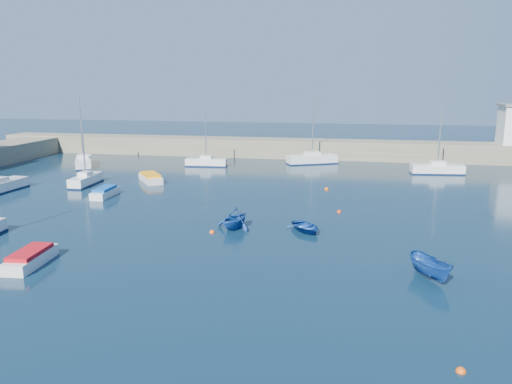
% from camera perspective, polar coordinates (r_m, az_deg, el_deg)
% --- Properties ---
extents(ground, '(220.00, 220.00, 0.00)m').
position_cam_1_polar(ground, '(28.52, -1.33, -9.47)').
color(ground, '#0C2234').
rests_on(ground, ground).
extents(back_wall, '(96.00, 4.50, 2.60)m').
position_cam_1_polar(back_wall, '(72.69, 6.44, 4.92)').
color(back_wall, '#706A55').
rests_on(back_wall, ground).
extents(sailboat_3, '(1.78, 5.38, 7.12)m').
position_cam_1_polar(sailboat_3, '(55.92, -18.87, 1.35)').
color(sailboat_3, silver).
rests_on(sailboat_3, ground).
extents(sailboat_4, '(4.88, 6.76, 8.82)m').
position_cam_1_polar(sailboat_4, '(68.55, -19.11, 3.30)').
color(sailboat_4, silver).
rests_on(sailboat_4, ground).
extents(sailboat_5, '(5.41, 1.88, 7.11)m').
position_cam_1_polar(sailboat_5, '(65.28, -5.71, 3.44)').
color(sailboat_5, silver).
rests_on(sailboat_5, ground).
extents(sailboat_6, '(6.88, 4.66, 8.91)m').
position_cam_1_polar(sailboat_6, '(67.42, 6.43, 3.78)').
color(sailboat_6, silver).
rests_on(sailboat_6, ground).
extents(sailboat_7, '(6.24, 2.40, 8.11)m').
position_cam_1_polar(sailboat_7, '(63.24, 20.00, 2.52)').
color(sailboat_7, silver).
rests_on(sailboat_7, ground).
extents(motorboat_0, '(1.81, 4.23, 0.92)m').
position_cam_1_polar(motorboat_0, '(32.76, -24.37, -6.87)').
color(motorboat_0, silver).
rests_on(motorboat_0, ground).
extents(motorboat_1, '(1.48, 3.84, 0.93)m').
position_cam_1_polar(motorboat_1, '(49.57, -16.90, -0.03)').
color(motorboat_1, silver).
rests_on(motorboat_1, ground).
extents(motorboat_2, '(4.03, 4.65, 0.95)m').
position_cam_1_polar(motorboat_2, '(55.90, -11.96, 1.61)').
color(motorboat_2, silver).
rests_on(motorboat_2, ground).
extents(dinghy_center, '(3.60, 3.82, 0.64)m').
position_cam_1_polar(dinghy_center, '(36.67, 5.72, -3.99)').
color(dinghy_center, navy).
rests_on(dinghy_center, ground).
extents(dinghy_left, '(3.60, 3.85, 1.64)m').
position_cam_1_polar(dinghy_left, '(36.97, -2.46, -3.00)').
color(dinghy_left, navy).
rests_on(dinghy_left, ground).
extents(dinghy_right, '(2.64, 3.46, 1.26)m').
position_cam_1_polar(dinghy_right, '(29.40, 19.36, -8.19)').
color(dinghy_right, navy).
rests_on(dinghy_right, ground).
extents(buoy_0, '(0.40, 0.40, 0.40)m').
position_cam_1_polar(buoy_0, '(36.37, -5.04, -4.64)').
color(buoy_0, '#E44B0C').
rests_on(buoy_0, ground).
extents(buoy_1, '(0.39, 0.39, 0.39)m').
position_cam_1_polar(buoy_1, '(42.45, 9.48, -2.29)').
color(buoy_1, red).
rests_on(buoy_1, ground).
extents(buoy_3, '(0.47, 0.47, 0.47)m').
position_cam_1_polar(buoy_3, '(51.24, 8.07, 0.28)').
color(buoy_3, '#E44B0C').
rests_on(buoy_3, ground).
extents(buoy_5, '(0.39, 0.39, 0.39)m').
position_cam_1_polar(buoy_5, '(21.31, 22.36, -18.47)').
color(buoy_5, '#E44B0C').
rests_on(buoy_5, ground).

